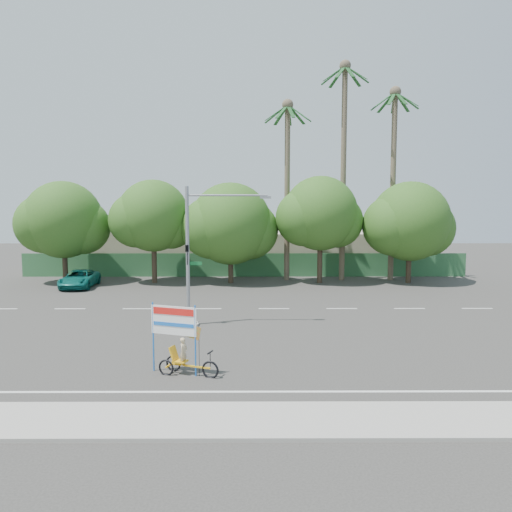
{
  "coord_description": "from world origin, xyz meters",
  "views": [
    {
      "loc": [
        0.83,
        -20.87,
        6.02
      ],
      "look_at": [
        0.93,
        4.23,
        3.5
      ],
      "focal_mm": 35.0,
      "sensor_mm": 36.0,
      "label": 1
    }
  ],
  "objects": [
    {
      "name": "fence",
      "position": [
        0.0,
        21.5,
        1.0
      ],
      "size": [
        38.0,
        0.08,
        2.0
      ],
      "primitive_type": "cube",
      "color": "#336B3D",
      "rests_on": "ground"
    },
    {
      "name": "pickup_truck",
      "position": [
        -12.12,
        15.76,
        0.65
      ],
      "size": [
        2.4,
        4.76,
        1.29
      ],
      "primitive_type": "imported",
      "rotation": [
        0.0,
        0.0,
        0.05
      ],
      "color": "#0E665E",
      "rests_on": "ground"
    },
    {
      "name": "tree_left",
      "position": [
        -7.05,
        18.0,
        5.06
      ],
      "size": [
        6.66,
        5.6,
        8.07
      ],
      "color": "#473828",
      "rests_on": "ground"
    },
    {
      "name": "palm_short",
      "position": [
        3.5,
        19.5,
        8.86
      ],
      "size": [
        3.73,
        3.79,
        14.45
      ],
      "color": "#70604C",
      "rests_on": "ground"
    },
    {
      "name": "trike_billboard",
      "position": [
        -1.81,
        -3.45,
        1.04
      ],
      "size": [
        2.5,
        1.14,
        2.59
      ],
      "rotation": [
        0.0,
        0.0,
        -0.35
      ],
      "color": "black",
      "rests_on": "ground"
    },
    {
      "name": "traffic_signal",
      "position": [
        -2.2,
        3.98,
        2.92
      ],
      "size": [
        4.72,
        1.1,
        7.0
      ],
      "color": "gray",
      "rests_on": "ground"
    },
    {
      "name": "palm_mid",
      "position": [
        12.0,
        19.5,
        9.4
      ],
      "size": [
        3.73,
        3.79,
        15.45
      ],
      "color": "#70604C",
      "rests_on": "ground"
    },
    {
      "name": "tree_right",
      "position": [
        5.95,
        18.0,
        5.24
      ],
      "size": [
        6.9,
        5.8,
        8.36
      ],
      "color": "#473828",
      "rests_on": "ground"
    },
    {
      "name": "ground",
      "position": [
        0.0,
        0.0,
        0.0
      ],
      "size": [
        120.0,
        120.0,
        0.0
      ],
      "primitive_type": "plane",
      "color": "#33302D",
      "rests_on": "ground"
    },
    {
      "name": "tree_center",
      "position": [
        -1.05,
        18.0,
        4.47
      ],
      "size": [
        7.62,
        6.4,
        7.85
      ],
      "color": "#473828",
      "rests_on": "ground"
    },
    {
      "name": "building_right",
      "position": [
        8.0,
        26.0,
        1.8
      ],
      "size": [
        14.0,
        8.0,
        3.6
      ],
      "primitive_type": "cube",
      "color": "#B6A990",
      "rests_on": "ground"
    },
    {
      "name": "tree_far_right",
      "position": [
        12.95,
        18.0,
        4.64
      ],
      "size": [
        7.38,
        6.2,
        7.94
      ],
      "color": "#473828",
      "rests_on": "ground"
    },
    {
      "name": "sidewalk_near",
      "position": [
        0.0,
        -7.5,
        0.06
      ],
      "size": [
        50.0,
        2.4,
        0.12
      ],
      "primitive_type": "cube",
      "color": "gray",
      "rests_on": "ground"
    },
    {
      "name": "palm_tall",
      "position": [
        8.0,
        19.5,
        10.46
      ],
      "size": [
        3.73,
        3.79,
        17.45
      ],
      "color": "#70604C",
      "rests_on": "ground"
    },
    {
      "name": "building_left",
      "position": [
        -10.0,
        26.0,
        2.0
      ],
      "size": [
        12.0,
        8.0,
        4.0
      ],
      "primitive_type": "cube",
      "color": "#B6A990",
      "rests_on": "ground"
    },
    {
      "name": "tree_far_left",
      "position": [
        -14.05,
        18.0,
        4.76
      ],
      "size": [
        7.14,
        6.0,
        7.96
      ],
      "color": "#473828",
      "rests_on": "ground"
    }
  ]
}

